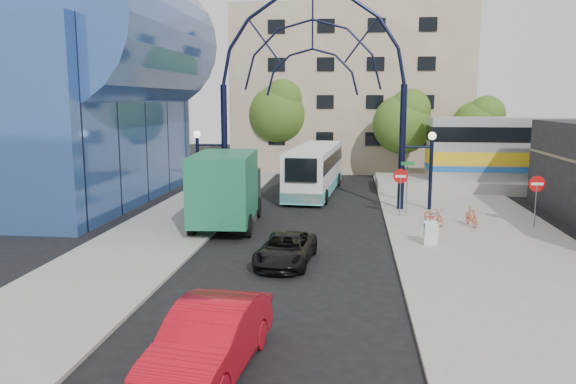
# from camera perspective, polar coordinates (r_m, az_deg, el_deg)

# --- Properties ---
(ground) EXTENTS (120.00, 120.00, 0.00)m
(ground) POSITION_cam_1_polar(r_m,az_deg,el_deg) (18.62, -0.82, -9.93)
(ground) COLOR black
(ground) RESTS_ON ground
(sidewalk_east) EXTENTS (8.00, 56.00, 0.12)m
(sidewalk_east) POSITION_cam_1_polar(r_m,az_deg,el_deg) (23.00, 20.87, -6.63)
(sidewalk_east) COLOR gray
(sidewalk_east) RESTS_ON ground
(plaza_west) EXTENTS (5.00, 50.00, 0.12)m
(plaza_west) POSITION_cam_1_polar(r_m,az_deg,el_deg) (25.75, -13.60, -4.60)
(plaza_west) COLOR gray
(plaza_west) RESTS_ON ground
(gateway_arch) EXTENTS (13.64, 0.44, 12.10)m
(gateway_arch) POSITION_cam_1_polar(r_m,az_deg,el_deg) (31.61, 2.49, 13.70)
(gateway_arch) COLOR black
(gateway_arch) RESTS_ON ground
(stop_sign) EXTENTS (0.80, 0.07, 2.50)m
(stop_sign) POSITION_cam_1_polar(r_m,az_deg,el_deg) (29.83, 11.36, 1.15)
(stop_sign) COLOR slate
(stop_sign) RESTS_ON sidewalk_east
(do_not_enter_sign) EXTENTS (0.76, 0.07, 2.48)m
(do_not_enter_sign) POSITION_cam_1_polar(r_m,az_deg,el_deg) (29.09, 23.95, 0.28)
(do_not_enter_sign) COLOR slate
(do_not_enter_sign) RESTS_ON sidewalk_east
(street_name_sign) EXTENTS (0.70, 0.70, 2.80)m
(street_name_sign) POSITION_cam_1_polar(r_m,az_deg,el_deg) (30.44, 12.03, 1.55)
(street_name_sign) COLOR slate
(street_name_sign) RESTS_ON sidewalk_east
(sandwich_board) EXTENTS (0.55, 0.61, 0.99)m
(sandwich_board) POSITION_cam_1_polar(r_m,az_deg,el_deg) (24.25, 14.31, -3.83)
(sandwich_board) COLOR white
(sandwich_board) RESTS_ON sidewalk_east
(transit_hall) EXTENTS (16.50, 18.00, 14.50)m
(transit_hall) POSITION_cam_1_polar(r_m,az_deg,el_deg) (36.89, -22.21, 9.51)
(transit_hall) COLOR #32559B
(transit_hall) RESTS_ON ground
(apartment_block) EXTENTS (20.00, 12.10, 14.00)m
(apartment_block) POSITION_cam_1_polar(r_m,az_deg,el_deg) (52.41, 6.36, 10.21)
(apartment_block) COLOR tan
(apartment_block) RESTS_ON ground
(tree_north_a) EXTENTS (4.48, 4.48, 7.00)m
(tree_north_a) POSITION_cam_1_polar(r_m,az_deg,el_deg) (43.56, 11.72, 7.11)
(tree_north_a) COLOR #382314
(tree_north_a) RESTS_ON ground
(tree_north_b) EXTENTS (5.12, 5.12, 8.00)m
(tree_north_b) POSITION_cam_1_polar(r_m,az_deg,el_deg) (47.77, -0.85, 8.27)
(tree_north_b) COLOR #382314
(tree_north_b) RESTS_ON ground
(tree_north_c) EXTENTS (4.16, 4.16, 6.50)m
(tree_north_c) POSITION_cam_1_polar(r_m,az_deg,el_deg) (46.46, 18.92, 6.52)
(tree_north_c) COLOR #382314
(tree_north_c) RESTS_ON ground
(city_bus) EXTENTS (3.34, 11.45, 3.10)m
(city_bus) POSITION_cam_1_polar(r_m,az_deg,el_deg) (37.34, 2.76, 2.36)
(city_bus) COLOR white
(city_bus) RESTS_ON ground
(green_truck) EXTENTS (3.21, 7.45, 3.68)m
(green_truck) POSITION_cam_1_polar(r_m,az_deg,el_deg) (27.58, -6.18, 0.29)
(green_truck) COLOR black
(green_truck) RESTS_ON ground
(black_suv) EXTENTS (2.23, 4.26, 1.15)m
(black_suv) POSITION_cam_1_polar(r_m,az_deg,el_deg) (21.32, -0.21, -5.82)
(black_suv) COLOR black
(black_suv) RESTS_ON ground
(red_sedan) EXTENTS (2.23, 5.04, 1.61)m
(red_sedan) POSITION_cam_1_polar(r_m,az_deg,el_deg) (13.19, -7.98, -14.64)
(red_sedan) COLOR #B70B19
(red_sedan) RESTS_ON ground
(bike_near_a) EXTENTS (1.21, 1.73, 0.86)m
(bike_near_a) POSITION_cam_1_polar(r_m,az_deg,el_deg) (28.34, 14.61, -2.36)
(bike_near_a) COLOR #EE4F2F
(bike_near_a) RESTS_ON sidewalk_east
(bike_near_b) EXTENTS (0.66, 1.59, 0.93)m
(bike_near_b) POSITION_cam_1_polar(r_m,az_deg,el_deg) (28.51, 18.12, -2.38)
(bike_near_b) COLOR #DD532C
(bike_near_b) RESTS_ON sidewalk_east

